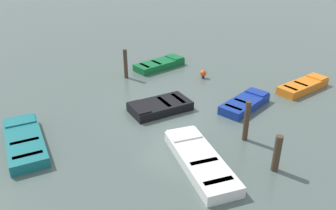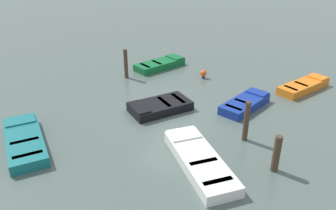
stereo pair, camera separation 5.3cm
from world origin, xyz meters
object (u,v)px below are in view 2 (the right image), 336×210
(marker_buoy, at_px, (203,73))
(mooring_piling_near_left, at_px, (126,64))
(rowboat_orange, at_px, (304,86))
(rowboat_blue, at_px, (245,103))
(rowboat_black, at_px, (160,106))
(mooring_piling_far_right, at_px, (277,154))
(rowboat_white, at_px, (199,160))
(rowboat_teal, at_px, (24,141))
(mooring_piling_mid_left, at_px, (246,121))
(rowboat_green, at_px, (160,64))

(marker_buoy, bearing_deg, mooring_piling_near_left, -61.54)
(rowboat_orange, distance_m, rowboat_blue, 4.04)
(rowboat_black, xyz_separation_m, mooring_piling_far_right, (1.89, 5.71, 0.46))
(rowboat_white, relative_size, marker_buoy, 7.93)
(marker_buoy, bearing_deg, rowboat_blue, 53.33)
(rowboat_teal, distance_m, mooring_piling_mid_left, 8.54)
(mooring_piling_far_right, xyz_separation_m, mooring_piling_mid_left, (-1.39, -1.52, 0.15))
(rowboat_black, xyz_separation_m, rowboat_teal, (5.08, -2.98, -0.00))
(mooring_piling_near_left, height_order, marker_buoy, mooring_piling_near_left)
(rowboat_orange, height_order, mooring_piling_mid_left, mooring_piling_mid_left)
(mooring_piling_far_right, xyz_separation_m, marker_buoy, (-6.50, -5.61, -0.39))
(mooring_piling_far_right, bearing_deg, rowboat_white, -66.44)
(rowboat_teal, bearing_deg, rowboat_white, -126.97)
(rowboat_green, relative_size, mooring_piling_near_left, 2.02)
(rowboat_teal, distance_m, marker_buoy, 10.17)
(mooring_piling_near_left, distance_m, marker_buoy, 4.37)
(mooring_piling_far_right, bearing_deg, marker_buoy, -139.19)
(rowboat_black, distance_m, rowboat_orange, 7.81)
(rowboat_teal, xyz_separation_m, rowboat_green, (-9.96, 0.08, 0.00))
(rowboat_white, distance_m, rowboat_green, 10.00)
(rowboat_black, height_order, rowboat_white, same)
(rowboat_black, height_order, mooring_piling_near_left, mooring_piling_near_left)
(rowboat_orange, relative_size, mooring_piling_far_right, 2.44)
(rowboat_green, relative_size, mooring_piling_mid_left, 2.01)
(rowboat_blue, xyz_separation_m, marker_buoy, (-2.39, -3.21, 0.07))
(rowboat_blue, xyz_separation_m, rowboat_green, (-2.65, -6.21, -0.00))
(rowboat_teal, relative_size, marker_buoy, 7.78)
(rowboat_teal, bearing_deg, mooring_piling_near_left, -50.33)
(mooring_piling_far_right, bearing_deg, mooring_piling_mid_left, -132.55)
(mooring_piling_mid_left, bearing_deg, marker_buoy, -141.27)
(rowboat_orange, bearing_deg, mooring_piling_mid_left, -166.49)
(rowboat_blue, relative_size, mooring_piling_near_left, 1.82)
(rowboat_white, distance_m, mooring_piling_far_right, 2.61)
(rowboat_green, bearing_deg, marker_buoy, -74.44)
(rowboat_orange, distance_m, mooring_piling_far_right, 7.65)
(rowboat_black, bearing_deg, marker_buoy, -149.97)
(rowboat_orange, xyz_separation_m, rowboat_blue, (3.51, -1.99, 0.00))
(mooring_piling_near_left, bearing_deg, rowboat_white, 52.37)
(rowboat_white, distance_m, marker_buoy, 8.20)
(rowboat_orange, distance_m, mooring_piling_near_left, 9.58)
(rowboat_green, relative_size, mooring_piling_far_right, 2.45)
(mooring_piling_far_right, relative_size, mooring_piling_mid_left, 0.82)
(rowboat_white, bearing_deg, rowboat_green, -9.85)
(rowboat_white, relative_size, mooring_piling_far_right, 2.80)
(rowboat_blue, bearing_deg, mooring_piling_near_left, 100.14)
(rowboat_blue, distance_m, rowboat_green, 6.76)
(rowboat_white, bearing_deg, marker_buoy, -25.22)
(rowboat_black, bearing_deg, rowboat_orange, 168.54)
(rowboat_teal, distance_m, mooring_piling_near_left, 7.69)
(rowboat_blue, relative_size, rowboat_teal, 0.80)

